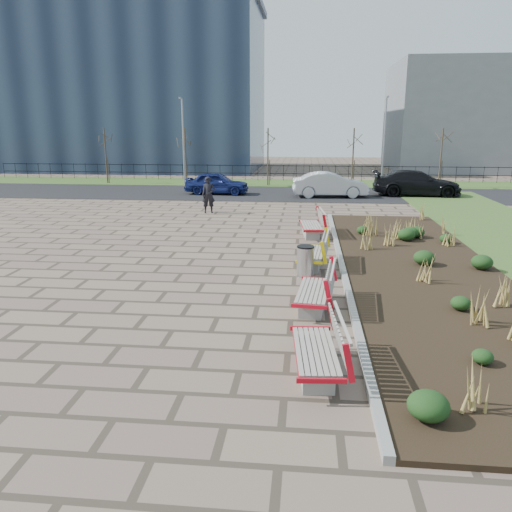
# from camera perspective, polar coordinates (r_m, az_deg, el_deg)

# --- Properties ---
(ground) EXTENTS (120.00, 120.00, 0.00)m
(ground) POSITION_cam_1_polar(r_m,az_deg,el_deg) (10.90, -9.57, -8.40)
(ground) COLOR #6E5D4B
(ground) RESTS_ON ground
(planting_bed) EXTENTS (4.50, 18.00, 0.10)m
(planting_bed) POSITION_cam_1_polar(r_m,az_deg,el_deg) (15.63, 18.38, -1.60)
(planting_bed) COLOR black
(planting_bed) RESTS_ON ground
(planting_curb) EXTENTS (0.16, 18.00, 0.15)m
(planting_curb) POSITION_cam_1_polar(r_m,az_deg,el_deg) (15.27, 9.83, -1.32)
(planting_curb) COLOR gray
(planting_curb) RESTS_ON ground
(grass_verge_far) EXTENTS (80.00, 5.00, 0.04)m
(grass_verge_far) POSITION_cam_1_polar(r_m,az_deg,el_deg) (37.98, 1.52, 8.36)
(grass_verge_far) COLOR #33511E
(grass_verge_far) RESTS_ON ground
(road) EXTENTS (80.00, 7.00, 0.02)m
(road) POSITION_cam_1_polar(r_m,az_deg,el_deg) (32.05, 0.72, 7.16)
(road) COLOR black
(road) RESTS_ON ground
(bench_a) EXTENTS (1.06, 2.17, 1.00)m
(bench_a) POSITION_cam_1_polar(r_m,az_deg,el_deg) (8.88, 6.80, -10.33)
(bench_a) COLOR red
(bench_a) RESTS_ON ground
(bench_b) EXTENTS (1.11, 2.18, 1.00)m
(bench_b) POSITION_cam_1_polar(r_m,az_deg,el_deg) (11.90, 6.57, -3.70)
(bench_b) COLOR red
(bench_b) RESTS_ON ground
(bench_c) EXTENTS (1.08, 2.17, 1.00)m
(bench_c) POSITION_cam_1_polar(r_m,az_deg,el_deg) (15.38, 6.42, 0.56)
(bench_c) COLOR yellow
(bench_c) RESTS_ON ground
(bench_d) EXTENTS (1.10, 2.18, 1.00)m
(bench_d) POSITION_cam_1_polar(r_m,az_deg,el_deg) (19.68, 6.31, 3.69)
(bench_d) COLOR red
(bench_d) RESTS_ON ground
(litter_bin) EXTENTS (0.49, 0.49, 0.89)m
(litter_bin) POSITION_cam_1_polar(r_m,az_deg,el_deg) (14.38, 5.65, -0.65)
(litter_bin) COLOR #B2B2B7
(litter_bin) RESTS_ON ground
(pedestrian) EXTENTS (0.73, 0.57, 1.79)m
(pedestrian) POSITION_cam_1_polar(r_m,az_deg,el_deg) (24.93, -5.45, 6.96)
(pedestrian) COLOR black
(pedestrian) RESTS_ON ground
(car_blue) EXTENTS (4.05, 1.76, 1.36)m
(car_blue) POSITION_cam_1_polar(r_m,az_deg,el_deg) (31.78, -4.49, 8.30)
(car_blue) COLOR navy
(car_blue) RESTS_ON road
(car_silver) EXTENTS (4.60, 1.98, 1.47)m
(car_silver) POSITION_cam_1_polar(r_m,az_deg,el_deg) (30.72, 8.45, 8.07)
(car_silver) COLOR #B0B3B9
(car_silver) RESTS_ON road
(car_black) EXTENTS (5.33, 2.28, 1.53)m
(car_black) POSITION_cam_1_polar(r_m,az_deg,el_deg) (32.46, 17.87, 7.93)
(car_black) COLOR black
(car_black) RESTS_ON road
(tree_a) EXTENTS (1.40, 1.40, 4.00)m
(tree_a) POSITION_cam_1_polar(r_m,az_deg,el_deg) (39.11, -16.79, 10.91)
(tree_a) COLOR #4C3D2D
(tree_a) RESTS_ON grass_verge_far
(tree_b) EXTENTS (1.40, 1.40, 4.00)m
(tree_b) POSITION_cam_1_polar(r_m,az_deg,el_deg) (37.26, -8.06, 11.22)
(tree_b) COLOR #4C3D2D
(tree_b) RESTS_ON grass_verge_far
(tree_c) EXTENTS (1.40, 1.40, 4.00)m
(tree_c) POSITION_cam_1_polar(r_m,az_deg,el_deg) (36.32, 1.36, 11.27)
(tree_c) COLOR #4C3D2D
(tree_c) RESTS_ON grass_verge_far
(tree_d) EXTENTS (1.40, 1.40, 4.00)m
(tree_d) POSITION_cam_1_polar(r_m,az_deg,el_deg) (36.36, 11.01, 11.01)
(tree_d) COLOR #4C3D2D
(tree_d) RESTS_ON grass_verge_far
(tree_e) EXTENTS (1.40, 1.40, 4.00)m
(tree_e) POSITION_cam_1_polar(r_m,az_deg,el_deg) (37.37, 20.36, 10.47)
(tree_e) COLOR #4C3D2D
(tree_e) RESTS_ON grass_verge_far
(lamp_west) EXTENTS (0.24, 0.60, 6.00)m
(lamp_west) POSITION_cam_1_polar(r_m,az_deg,el_deg) (36.73, -8.30, 12.72)
(lamp_west) COLOR gray
(lamp_west) RESTS_ON grass_verge_far
(lamp_east) EXTENTS (0.24, 0.60, 6.00)m
(lamp_east) POSITION_cam_1_polar(r_m,az_deg,el_deg) (36.05, 14.40, 12.39)
(lamp_east) COLOR gray
(lamp_east) RESTS_ON grass_verge_far
(railing_fence) EXTENTS (44.00, 0.10, 1.20)m
(railing_fence) POSITION_cam_1_polar(r_m,az_deg,el_deg) (39.41, 1.69, 9.50)
(railing_fence) COLOR black
(railing_fence) RESTS_ON grass_verge_far
(building_glass) EXTENTS (40.00, 14.00, 15.00)m
(building_glass) POSITION_cam_1_polar(r_m,az_deg,el_deg) (55.58, -21.77, 17.12)
(building_glass) COLOR #192338
(building_glass) RESTS_ON ground
(building_grey) EXTENTS (18.00, 12.00, 10.00)m
(building_grey) POSITION_cam_1_polar(r_m,az_deg,el_deg) (54.45, 24.98, 14.23)
(building_grey) COLOR slate
(building_grey) RESTS_ON ground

